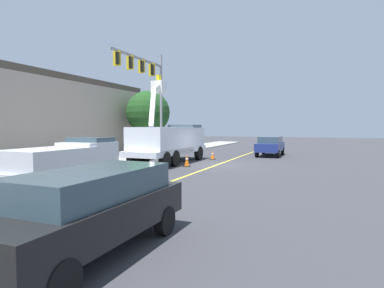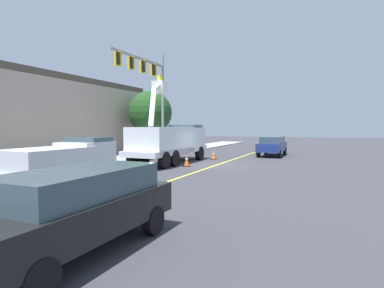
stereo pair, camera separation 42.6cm
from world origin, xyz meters
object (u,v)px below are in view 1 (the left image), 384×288
at_px(service_pickup_truck, 68,161).
at_px(traffic_cone_trailing, 213,155).
at_px(utility_bucket_truck, 170,140).
at_px(trailing_sedan, 90,206).
at_px(traffic_cone_mid_front, 138,172).
at_px(traffic_signal_mast, 147,81).
at_px(traffic_cone_mid_rear, 187,161).
at_px(passing_minivan, 270,145).
at_px(traffic_cone_leading, 56,193).

distance_m(service_pickup_truck, traffic_cone_trailing, 13.38).
height_order(utility_bucket_truck, trailing_sedan, utility_bucket_truck).
distance_m(service_pickup_truck, traffic_cone_mid_front, 3.24).
bearing_deg(utility_bucket_truck, traffic_signal_mast, 49.89).
relative_size(traffic_cone_mid_rear, traffic_cone_trailing, 1.12).
bearing_deg(traffic_cone_mid_rear, utility_bucket_truck, 51.09).
bearing_deg(passing_minivan, service_pickup_truck, 160.23).
relative_size(utility_bucket_truck, passing_minivan, 1.70).
relative_size(trailing_sedan, traffic_cone_trailing, 7.01).
xyz_separation_m(utility_bucket_truck, trailing_sedan, (-15.33, -5.06, -0.63)).
bearing_deg(utility_bucket_truck, passing_minivan, -36.71).
bearing_deg(trailing_sedan, traffic_cone_mid_front, 23.25).
distance_m(traffic_cone_leading, traffic_cone_trailing, 15.84).
bearing_deg(trailing_sedan, passing_minivan, -2.40).
height_order(traffic_cone_leading, traffic_cone_trailing, traffic_cone_leading).
bearing_deg(traffic_signal_mast, utility_bucket_truck, -130.11).
bearing_deg(traffic_cone_mid_rear, traffic_cone_mid_front, 177.29).
xyz_separation_m(traffic_cone_mid_front, traffic_cone_trailing, (10.65, -0.57, -0.07)).
bearing_deg(traffic_cone_mid_front, traffic_cone_mid_rear, -2.71).
bearing_deg(traffic_cone_mid_front, passing_minivan, -16.11).
height_order(service_pickup_truck, traffic_cone_trailing, service_pickup_truck).
height_order(passing_minivan, traffic_signal_mast, traffic_signal_mast).
distance_m(utility_bucket_truck, service_pickup_truck, 9.77).
distance_m(passing_minivan, traffic_cone_mid_rear, 10.49).
xyz_separation_m(passing_minivan, traffic_signal_mast, (-5.50, 9.13, 5.24)).
relative_size(service_pickup_truck, passing_minivan, 1.17).
xyz_separation_m(utility_bucket_truck, passing_minivan, (8.10, -6.04, -0.63)).
bearing_deg(passing_minivan, trailing_sedan, 177.60).
height_order(utility_bucket_truck, service_pickup_truck, utility_bucket_truck).
height_order(service_pickup_truck, trailing_sedan, service_pickup_truck).
bearing_deg(trailing_sedan, traffic_signal_mast, 24.43).
xyz_separation_m(trailing_sedan, traffic_signal_mast, (17.93, 8.15, 5.24)).
height_order(passing_minivan, traffic_cone_leading, passing_minivan).
height_order(traffic_cone_mid_front, traffic_cone_trailing, traffic_cone_mid_front).
xyz_separation_m(service_pickup_truck, traffic_cone_mid_front, (2.46, -1.97, -0.71)).
distance_m(utility_bucket_truck, trailing_sedan, 16.16).
bearing_deg(trailing_sedan, traffic_cone_leading, 51.04).
bearing_deg(utility_bucket_truck, traffic_cone_mid_rear, -128.91).
height_order(service_pickup_truck, traffic_cone_mid_rear, service_pickup_truck).
bearing_deg(traffic_cone_trailing, trailing_sedan, -171.21).
xyz_separation_m(service_pickup_truck, traffic_cone_mid_rear, (8.24, -2.25, -0.74)).
xyz_separation_m(traffic_cone_mid_front, traffic_cone_mid_rear, (5.77, -0.27, -0.03)).
height_order(trailing_sedan, traffic_signal_mast, traffic_signal_mast).
bearing_deg(utility_bucket_truck, traffic_cone_leading, -173.09).
relative_size(service_pickup_truck, traffic_cone_leading, 6.78).
relative_size(service_pickup_truck, traffic_cone_mid_rear, 7.32).
relative_size(passing_minivan, traffic_cone_trailing, 7.01).
relative_size(passing_minivan, traffic_signal_mast, 0.56).
xyz_separation_m(traffic_cone_trailing, traffic_signal_mast, (-0.76, 5.26, 5.87)).
height_order(utility_bucket_truck, traffic_cone_leading, utility_bucket_truck).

